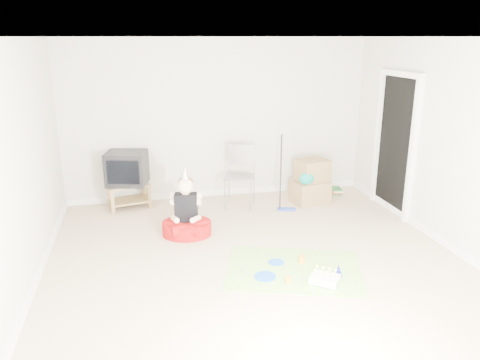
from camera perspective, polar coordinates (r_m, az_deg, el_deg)
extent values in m
plane|color=#CAB191|center=(5.79, 1.85, -9.63)|extent=(5.00, 5.00, 0.00)
cube|color=black|center=(7.44, 18.43, 3.96)|extent=(0.02, 0.90, 2.05)
cube|color=olive|center=(7.53, -13.48, -0.57)|extent=(0.70, 0.52, 0.03)
cube|color=olive|center=(7.61, -13.35, -2.44)|extent=(0.70, 0.52, 0.03)
cube|color=olive|center=(7.38, -15.29, -2.56)|extent=(0.06, 0.06, 0.39)
cube|color=olive|center=(7.48, -10.98, -1.98)|extent=(0.06, 0.06, 0.39)
cube|color=olive|center=(7.70, -15.72, -1.79)|extent=(0.06, 0.06, 0.39)
cube|color=olive|center=(7.79, -11.59, -1.25)|extent=(0.06, 0.06, 0.39)
cube|color=black|center=(7.45, -13.62, 1.43)|extent=(0.69, 0.62, 0.52)
cube|color=#97989D|center=(7.37, -0.03, 0.39)|extent=(0.58, 0.57, 0.03)
cylinder|color=#97989D|center=(7.40, -1.61, 0.58)|extent=(0.02, 0.02, 1.00)
cylinder|color=#97989D|center=(7.34, 1.56, 0.44)|extent=(0.02, 0.02, 1.00)
cube|color=#987849|center=(7.70, 8.52, -1.44)|extent=(0.63, 0.53, 0.36)
cube|color=#987849|center=(7.64, 8.83, 1.20)|extent=(0.57, 0.49, 0.34)
ellipsoid|color=#0B8073|center=(7.43, 8.12, 0.16)|extent=(0.24, 0.17, 0.19)
cube|color=#2241AD|center=(7.37, 5.68, -3.56)|extent=(0.30, 0.18, 0.03)
cylinder|color=black|center=(7.19, 5.81, 0.69)|extent=(0.14, 0.37, 1.11)
cube|color=#236A2B|center=(8.26, 11.69, -1.53)|extent=(0.28, 0.31, 0.03)
cube|color=maroon|center=(8.26, 11.70, -1.35)|extent=(0.25, 0.29, 0.03)
cube|color=beige|center=(8.25, 11.71, -1.17)|extent=(0.22, 0.26, 0.03)
cube|color=#236A2B|center=(8.24, 11.72, -0.99)|extent=(0.19, 0.24, 0.03)
cylinder|color=#B01110|center=(6.47, -6.50, -5.85)|extent=(0.79, 0.79, 0.18)
cube|color=black|center=(6.36, -6.58, -3.41)|extent=(0.33, 0.23, 0.41)
sphere|color=#FFD2AA|center=(6.26, -6.68, -0.75)|extent=(0.25, 0.25, 0.21)
cone|color=white|center=(6.21, -6.74, 0.90)|extent=(0.11, 0.11, 0.16)
cube|color=#E73089|center=(5.58, 6.56, -10.77)|extent=(1.82, 1.55, 0.01)
cube|color=white|center=(5.33, 10.29, -11.85)|extent=(0.39, 0.38, 0.08)
cube|color=green|center=(5.35, 10.27, -12.17)|extent=(0.39, 0.38, 0.01)
cylinder|color=beige|center=(5.28, 9.06, -11.20)|extent=(0.01, 0.01, 0.06)
cylinder|color=beige|center=(5.26, 9.82, -11.33)|extent=(0.01, 0.01, 0.06)
cylinder|color=beige|center=(5.25, 10.57, -11.46)|extent=(0.01, 0.01, 0.06)
cylinder|color=beige|center=(5.24, 11.34, -11.59)|extent=(0.01, 0.01, 0.06)
cylinder|color=beige|center=(5.36, 9.35, -10.75)|extent=(0.01, 0.01, 0.06)
cylinder|color=beige|center=(5.35, 10.09, -10.87)|extent=(0.01, 0.01, 0.06)
cylinder|color=beige|center=(5.33, 10.84, -11.00)|extent=(0.01, 0.01, 0.06)
cylinder|color=beige|center=(5.32, 11.59, -11.12)|extent=(0.01, 0.01, 0.06)
cylinder|color=blue|center=(5.70, 4.42, -9.98)|extent=(0.22, 0.22, 0.01)
cylinder|color=blue|center=(5.39, 3.08, -11.67)|extent=(0.31, 0.31, 0.01)
cylinder|color=orange|center=(5.73, 7.56, -9.53)|extent=(0.11, 0.11, 0.09)
cylinder|color=orange|center=(5.28, 5.89, -11.95)|extent=(0.09, 0.09, 0.08)
cone|color=#191DB4|center=(5.49, 11.90, -10.70)|extent=(0.13, 0.13, 0.14)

